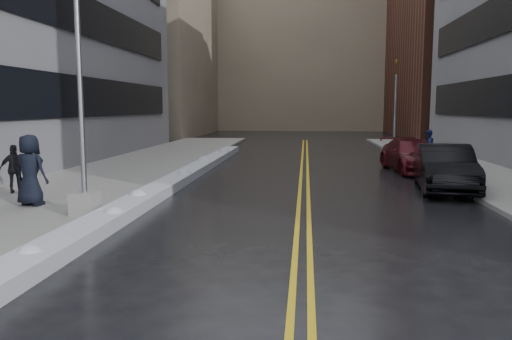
% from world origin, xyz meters
% --- Properties ---
extents(ground, '(160.00, 160.00, 0.00)m').
position_xyz_m(ground, '(0.00, 0.00, 0.00)').
color(ground, black).
rests_on(ground, ground).
extents(sidewalk_west, '(5.50, 50.00, 0.15)m').
position_xyz_m(sidewalk_west, '(-5.75, 10.00, 0.07)').
color(sidewalk_west, gray).
rests_on(sidewalk_west, ground).
extents(sidewalk_east, '(4.00, 50.00, 0.15)m').
position_xyz_m(sidewalk_east, '(10.00, 10.00, 0.07)').
color(sidewalk_east, gray).
rests_on(sidewalk_east, ground).
extents(lane_line_left, '(0.12, 50.00, 0.01)m').
position_xyz_m(lane_line_left, '(2.35, 10.00, 0.00)').
color(lane_line_left, gold).
rests_on(lane_line_left, ground).
extents(lane_line_right, '(0.12, 50.00, 0.01)m').
position_xyz_m(lane_line_right, '(2.65, 10.00, 0.00)').
color(lane_line_right, gold).
rests_on(lane_line_right, ground).
extents(snow_ridge, '(0.90, 30.00, 0.34)m').
position_xyz_m(snow_ridge, '(-2.45, 8.00, 0.17)').
color(snow_ridge, silver).
rests_on(snow_ridge, ground).
extents(building_west_far, '(14.00, 22.00, 18.00)m').
position_xyz_m(building_west_far, '(-15.50, 44.00, 9.00)').
color(building_west_far, gray).
rests_on(building_west_far, ground).
extents(building_far, '(36.00, 16.00, 22.00)m').
position_xyz_m(building_far, '(2.00, 60.00, 11.00)').
color(building_far, gray).
rests_on(building_far, ground).
extents(lamppost, '(0.65, 0.65, 7.62)m').
position_xyz_m(lamppost, '(-3.30, 2.00, 2.53)').
color(lamppost, gray).
rests_on(lamppost, sidewalk_west).
extents(fire_hydrant, '(0.26, 0.26, 0.73)m').
position_xyz_m(fire_hydrant, '(9.00, 10.00, 0.55)').
color(fire_hydrant, maroon).
rests_on(fire_hydrant, sidewalk_east).
extents(traffic_signal, '(0.16, 0.20, 6.00)m').
position_xyz_m(traffic_signal, '(8.50, 24.00, 3.40)').
color(traffic_signal, gray).
rests_on(traffic_signal, sidewalk_east).
extents(pedestrian_c, '(1.12, 0.85, 2.07)m').
position_xyz_m(pedestrian_c, '(-5.38, 3.01, 1.18)').
color(pedestrian_c, black).
rests_on(pedestrian_c, sidewalk_west).
extents(pedestrian_d, '(1.02, 0.73, 1.61)m').
position_xyz_m(pedestrian_d, '(-7.04, 4.96, 0.96)').
color(pedestrian_d, black).
rests_on(pedestrian_d, sidewalk_west).
extents(pedestrian_east, '(1.02, 0.98, 1.66)m').
position_xyz_m(pedestrian_east, '(8.94, 16.32, 0.98)').
color(pedestrian_east, navy).
rests_on(pedestrian_east, sidewalk_east).
extents(car_black, '(2.37, 5.25, 1.67)m').
position_xyz_m(car_black, '(7.50, 7.72, 0.84)').
color(car_black, black).
rests_on(car_black, ground).
extents(car_maroon, '(2.62, 5.38, 1.51)m').
position_xyz_m(car_maroon, '(7.50, 13.15, 0.75)').
color(car_maroon, '#430A12').
rests_on(car_maroon, ground).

